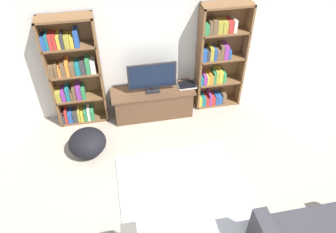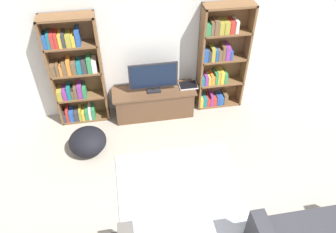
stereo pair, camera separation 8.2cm
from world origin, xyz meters
name	(u,v)px [view 1 (the left image)]	position (x,y,z in m)	size (l,w,h in m)	color
wall_back	(156,43)	(0.00, 4.23, 1.30)	(8.80, 0.06, 2.60)	silver
bookshelf_left	(74,74)	(-1.42, 4.06, 0.96)	(0.85, 0.30, 1.96)	brown
bookshelf_right	(218,59)	(1.07, 4.06, 0.96)	(0.85, 0.30, 1.96)	brown
tv_stand	(153,102)	(-0.13, 3.93, 0.27)	(1.47, 0.49, 0.53)	brown
television	(152,77)	(-0.13, 3.92, 0.83)	(0.84, 0.16, 0.55)	black
laptop	(187,85)	(0.49, 3.96, 0.54)	(0.33, 0.25, 0.03)	silver
area_rug	(183,193)	(-0.01, 2.07, 0.01)	(1.82, 1.77, 0.02)	#B2B7C1
beanbag_ottoman	(87,143)	(-1.33, 3.18, 0.20)	(0.60, 0.60, 0.41)	black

